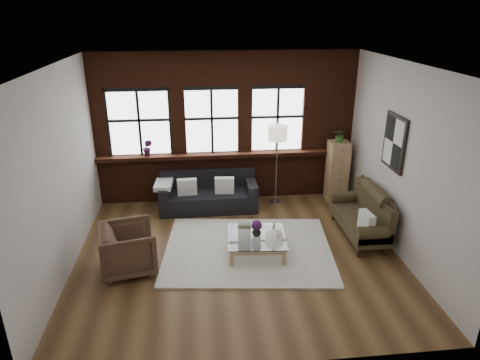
{
  "coord_description": "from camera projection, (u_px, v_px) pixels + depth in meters",
  "views": [
    {
      "loc": [
        -0.65,
        -6.37,
        3.99
      ],
      "look_at": [
        0.1,
        0.6,
        1.15
      ],
      "focal_mm": 32.0,
      "sensor_mm": 36.0,
      "label": 1
    }
  ],
  "objects": [
    {
      "name": "window_mid",
      "position": [
        212.0,
        122.0,
        9.0
      ],
      "size": [
        1.38,
        0.1,
        1.5
      ],
      "primitive_type": null,
      "color": "black",
      "rests_on": "brick_backwall"
    },
    {
      "name": "vase",
      "position": [
        257.0,
        232.0,
        7.35
      ],
      "size": [
        0.2,
        0.2,
        0.17
      ],
      "primitive_type": "imported",
      "rotation": [
        0.0,
        0.0,
        -0.24
      ],
      "color": "#B2B2B2",
      "rests_on": "coffee_table"
    },
    {
      "name": "pillow_settee",
      "position": [
        367.0,
        222.0,
        7.35
      ],
      "size": [
        0.18,
        0.39,
        0.34
      ],
      "primitive_type": "cube",
      "rotation": [
        0.0,
        0.0,
        0.1
      ],
      "color": "silver",
      "rests_on": "vintage_settee"
    },
    {
      "name": "pillow_b",
      "position": [
        224.0,
        185.0,
        8.87
      ],
      "size": [
        0.41,
        0.17,
        0.34
      ],
      "primitive_type": "cube",
      "rotation": [
        0.0,
        0.0,
        -0.07
      ],
      "color": "silver",
      "rests_on": "dark_sofa"
    },
    {
      "name": "wall_poster",
      "position": [
        395.0,
        142.0,
        7.28
      ],
      "size": [
        0.05,
        0.74,
        0.94
      ],
      "primitive_type": null,
      "color": "black",
      "rests_on": "wall_right"
    },
    {
      "name": "wall_front",
      "position": [
        262.0,
        250.0,
        4.52
      ],
      "size": [
        5.5,
        0.0,
        5.5
      ],
      "primitive_type": "plane",
      "rotation": [
        -1.57,
        0.0,
        0.0
      ],
      "color": "beige",
      "rests_on": "ground"
    },
    {
      "name": "window_right",
      "position": [
        277.0,
        120.0,
        9.14
      ],
      "size": [
        1.38,
        0.1,
        1.5
      ],
      "primitive_type": null,
      "color": "black",
      "rests_on": "brick_backwall"
    },
    {
      "name": "shag_rug",
      "position": [
        248.0,
        249.0,
        7.55
      ],
      "size": [
        3.13,
        2.58,
        0.03
      ],
      "primitive_type": "cube",
      "rotation": [
        0.0,
        0.0,
        -0.11
      ],
      "color": "beige",
      "rests_on": "floor"
    },
    {
      "name": "flowers",
      "position": [
        257.0,
        225.0,
        7.3
      ],
      "size": [
        0.18,
        0.18,
        0.18
      ],
      "primitive_type": "sphere",
      "color": "#40194A",
      "rests_on": "vase"
    },
    {
      "name": "armchair",
      "position": [
        128.0,
        249.0,
        6.85
      ],
      "size": [
        1.02,
        1.0,
        0.79
      ],
      "primitive_type": "imported",
      "rotation": [
        0.0,
        0.0,
        1.78
      ],
      "color": "#443122",
      "rests_on": "floor"
    },
    {
      "name": "vintage_settee",
      "position": [
        360.0,
        214.0,
        7.87
      ],
      "size": [
        0.74,
        1.66,
        0.89
      ],
      "primitive_type": null,
      "color": "#332A17",
      "rests_on": "floor"
    },
    {
      "name": "pillow_a",
      "position": [
        187.0,
        187.0,
        8.79
      ],
      "size": [
        0.41,
        0.17,
        0.34
      ],
      "primitive_type": "cube",
      "rotation": [
        0.0,
        0.0,
        0.07
      ],
      "color": "silver",
      "rests_on": "dark_sofa"
    },
    {
      "name": "wall_right",
      "position": [
        402.0,
        162.0,
        7.1
      ],
      "size": [
        0.0,
        5.0,
        5.0
      ],
      "primitive_type": "plane",
      "rotation": [
        1.57,
        0.0,
        -1.57
      ],
      "color": "beige",
      "rests_on": "ground"
    },
    {
      "name": "sill_ledge",
      "position": [
        227.0,
        155.0,
        9.2
      ],
      "size": [
        5.5,
        0.3,
        0.08
      ],
      "primitive_type": "cube",
      "color": "#431D0F",
      "rests_on": "brick_backwall"
    },
    {
      "name": "window_left",
      "position": [
        139.0,
        124.0,
        8.85
      ],
      "size": [
        1.38,
        0.1,
        1.5
      ],
      "primitive_type": null,
      "color": "black",
      "rests_on": "brick_backwall"
    },
    {
      "name": "potted_plant_top",
      "position": [
        340.0,
        135.0,
        8.98
      ],
      "size": [
        0.35,
        0.33,
        0.31
      ],
      "primitive_type": "imported",
      "rotation": [
        0.0,
        0.0,
        -0.41
      ],
      "color": "#2D5923",
      "rests_on": "drawer_chest"
    },
    {
      "name": "sill_plant",
      "position": [
        148.0,
        148.0,
        8.93
      ],
      "size": [
        0.23,
        0.2,
        0.37
      ],
      "primitive_type": "imported",
      "rotation": [
        0.0,
        0.0,
        -0.24
      ],
      "color": "#40194A",
      "rests_on": "sill_ledge"
    },
    {
      "name": "drawer_chest",
      "position": [
        337.0,
        171.0,
        9.29
      ],
      "size": [
        0.41,
        0.41,
        1.34
      ],
      "primitive_type": "cube",
      "color": "#A58359",
      "rests_on": "floor"
    },
    {
      "name": "brick_backwall",
      "position": [
        226.0,
        128.0,
        9.08
      ],
      "size": [
        5.5,
        0.12,
        3.2
      ],
      "primitive_type": null,
      "color": "#431D0F",
      "rests_on": "floor"
    },
    {
      "name": "wall_left",
      "position": [
        60.0,
        175.0,
        6.56
      ],
      "size": [
        0.0,
        5.0,
        5.0
      ],
      "primitive_type": "plane",
      "rotation": [
        1.57,
        0.0,
        1.57
      ],
      "color": "beige",
      "rests_on": "ground"
    },
    {
      "name": "coffee_table",
      "position": [
        256.0,
        244.0,
        7.44
      ],
      "size": [
        1.06,
        1.06,
        0.33
      ],
      "primitive_type": null,
      "rotation": [
        0.0,
        0.0,
        -0.08
      ],
      "color": "#A58359",
      "rests_on": "shag_rug"
    },
    {
      "name": "ceiling",
      "position": [
        238.0,
        65.0,
        6.23
      ],
      "size": [
        5.5,
        5.5,
        0.0
      ],
      "primitive_type": "plane",
      "rotation": [
        3.14,
        0.0,
        0.0
      ],
      "color": "white",
      "rests_on": "ground"
    },
    {
      "name": "dark_sofa",
      "position": [
        208.0,
        192.0,
        9.0
      ],
      "size": [
        2.03,
        0.82,
        0.73
      ],
      "primitive_type": null,
      "color": "black",
      "rests_on": "floor"
    },
    {
      "name": "floor_lamp",
      "position": [
        277.0,
        162.0,
        9.07
      ],
      "size": [
        0.4,
        0.4,
        1.88
      ],
      "primitive_type": null,
      "color": "#A5A5A8",
      "rests_on": "floor"
    },
    {
      "name": "floor",
      "position": [
        238.0,
        254.0,
        7.43
      ],
      "size": [
        5.5,
        5.5,
        0.0
      ],
      "primitive_type": "plane",
      "color": "#4F361D",
      "rests_on": "ground"
    },
    {
      "name": "wall_back",
      "position": [
        226.0,
        128.0,
        9.13
      ],
      "size": [
        5.5,
        0.0,
        5.5
      ],
      "primitive_type": "plane",
      "rotation": [
        1.57,
        0.0,
        0.0
      ],
      "color": "beige",
      "rests_on": "ground"
    }
  ]
}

